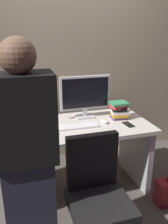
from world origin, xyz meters
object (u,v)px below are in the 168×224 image
object	(u,v)px
monitor	(85,95)
cup_near_keyboard	(45,131)
book_stack	(119,110)
keyboard	(77,126)
cup_by_monitor	(33,120)
cell_phone	(128,124)
person_at_desk	(27,162)
mouse	(105,121)
office_chair	(97,204)
desk	(83,145)

from	to	relation	value
monitor	cup_near_keyboard	size ratio (longest dim) A/B	5.48
cup_near_keyboard	book_stack	xyz separation A→B (m)	(0.82, 0.22, 0.05)
keyboard	cup_by_monitor	xyz separation A→B (m)	(-0.40, 0.23, 0.03)
monitor	cup_by_monitor	distance (m)	0.60
book_stack	cell_phone	distance (m)	0.22
person_at_desk	mouse	size ratio (longest dim) A/B	16.39
monitor	cup_near_keyboard	world-z (taller)	monitor
monitor	keyboard	world-z (taller)	monitor
office_chair	cup_near_keyboard	xyz separation A→B (m)	(-0.28, 0.61, 0.37)
keyboard	book_stack	xyz separation A→B (m)	(0.50, 0.11, 0.08)
person_at_desk	keyboard	bearing A→B (deg)	52.11
office_chair	cell_phone	size ratio (longest dim) A/B	6.53
desk	cup_near_keyboard	world-z (taller)	cup_near_keyboard
cell_phone	cup_by_monitor	bearing A→B (deg)	154.82
desk	monitor	world-z (taller)	monitor
mouse	book_stack	xyz separation A→B (m)	(0.20, 0.08, 0.08)
person_at_desk	cup_near_keyboard	bearing A→B (deg)	69.95
book_stack	keyboard	bearing A→B (deg)	-167.87
monitor	person_at_desk	bearing A→B (deg)	-126.84
mouse	cup_by_monitor	world-z (taller)	cup_by_monitor
keyboard	desk	bearing A→B (deg)	37.86
monitor	book_stack	size ratio (longest dim) A/B	2.66
keyboard	office_chair	bearing A→B (deg)	-91.97
person_at_desk	keyboard	world-z (taller)	person_at_desk
cup_by_monitor	keyboard	bearing A→B (deg)	-29.78
cup_near_keyboard	cup_by_monitor	bearing A→B (deg)	102.49
monitor	cell_phone	world-z (taller)	monitor
office_chair	book_stack	bearing A→B (deg)	57.05
cup_by_monitor	office_chair	bearing A→B (deg)	-69.66
office_chair	monitor	size ratio (longest dim) A/B	1.74
monitor	mouse	bearing A→B (deg)	-56.76
book_stack	cell_phone	bearing A→B (deg)	-85.48
person_at_desk	monitor	world-z (taller)	person_at_desk
desk	cell_phone	bearing A→B (deg)	-18.57
desk	person_at_desk	distance (m)	1.01
cup_near_keyboard	book_stack	bearing A→B (deg)	15.28
cell_phone	desk	bearing A→B (deg)	155.42
monitor	book_stack	bearing A→B (deg)	-21.96
office_chair	person_at_desk	distance (m)	0.64
desk	book_stack	size ratio (longest dim) A/B	6.69
cup_by_monitor	cell_phone	size ratio (longest dim) A/B	0.56
monitor	cup_near_keyboard	distance (m)	0.64
desk	cell_phone	distance (m)	0.52
mouse	desk	bearing A→B (deg)	172.19
person_at_desk	mouse	bearing A→B (deg)	40.19
keyboard	cup_near_keyboard	world-z (taller)	cup_near_keyboard
person_at_desk	cup_by_monitor	distance (m)	0.92
mouse	cell_phone	world-z (taller)	mouse
monitor	mouse	world-z (taller)	monitor
office_chair	desk	bearing A→B (deg)	81.27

